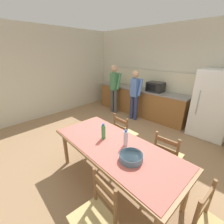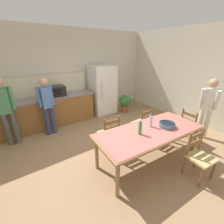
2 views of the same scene
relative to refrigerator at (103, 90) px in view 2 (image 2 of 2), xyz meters
The scene contains 19 objects.
ground_plane 2.66m from the refrigerator, 119.50° to the right, with size 8.32×8.32×0.00m, color #9E7A56.
wall_back 1.45m from the refrigerator, 159.17° to the left, with size 6.52×0.12×2.90m, color beige.
wall_right 3.04m from the refrigerator, 47.28° to the right, with size 0.12×5.20×2.90m, color beige.
kitchen_counter 2.26m from the refrigerator, behind, with size 3.36×0.66×0.93m.
counter_splashback 2.27m from the refrigerator, behind, with size 3.32×0.03×0.60m, color beige.
refrigerator is the anchor object (origin of this frame).
microwave 1.65m from the refrigerator, behind, with size 0.50×0.39×0.30m.
dining_table 2.98m from the refrigerator, 103.30° to the right, with size 2.28×1.09×0.76m.
bottle_near_centre 3.03m from the refrigerator, 108.48° to the right, with size 0.07×0.07×0.27m.
bottle_off_centre 2.84m from the refrigerator, 101.48° to the right, with size 0.07×0.07×0.27m.
serving_bowl 3.01m from the refrigerator, 95.74° to the right, with size 0.32×0.32×0.09m.
chair_head_end 3.10m from the refrigerator, 76.51° to the right, with size 0.44×0.46×0.91m.
chair_side_far_left 2.42m from the refrigerator, 118.36° to the right, with size 0.45×0.43×0.91m.
chair_side_far_right 2.21m from the refrigerator, 93.46° to the right, with size 0.43×0.41×0.91m.
chair_side_near_right 3.72m from the refrigerator, 93.63° to the right, with size 0.46×0.44×0.91m.
person_at_sink 3.00m from the refrigerator, behind, with size 0.43×0.29×1.70m.
person_at_counter 2.11m from the refrigerator, 166.29° to the right, with size 0.40×0.28×1.60m.
person_by_table 3.30m from the refrigerator, 67.38° to the right, with size 0.35×0.45×1.59m.
potted_plant 0.96m from the refrigerator, 30.96° to the right, with size 0.44×0.44×0.67m.
Camera 2 is at (-1.55, -2.39, 2.22)m, focal length 24.00 mm.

